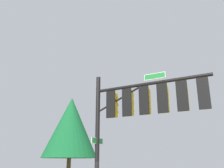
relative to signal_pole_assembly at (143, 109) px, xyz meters
name	(u,v)px	position (x,y,z in m)	size (l,w,h in m)	color
signal_pole_assembly	(143,109)	(0.00, 0.00, 0.00)	(5.23, 1.66, 6.39)	black
tree_near	(71,127)	(-9.78, 4.78, 0.56)	(4.36, 4.36, 7.64)	brown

